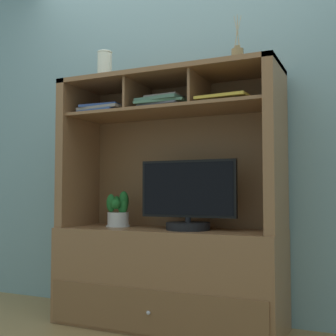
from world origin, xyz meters
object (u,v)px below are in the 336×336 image
at_px(diffuser_bottle, 238,57).
at_px(ceramic_vase, 105,66).
at_px(magazine_stack_centre, 105,110).
at_px(magazine_stack_right, 166,103).
at_px(media_console, 169,247).
at_px(potted_orchid, 119,212).
at_px(tv_monitor, 188,201).
at_px(magazine_stack_left, 227,101).

bearing_deg(diffuser_bottle, ceramic_vase, -179.16).
height_order(magazine_stack_centre, magazine_stack_right, magazine_stack_right).
distance_m(media_console, potted_orchid, 0.42).
bearing_deg(magazine_stack_centre, diffuser_bottle, 3.09).
xyz_separation_m(media_console, tv_monitor, (0.15, -0.05, 0.29)).
distance_m(media_console, magazine_stack_centre, 0.99).
xyz_separation_m(tv_monitor, magazine_stack_right, (-0.15, 0.01, 0.61)).
xyz_separation_m(magazine_stack_left, magazine_stack_right, (-0.41, 0.03, 0.02)).
bearing_deg(diffuser_bottle, tv_monitor, -175.44).
distance_m(tv_monitor, magazine_stack_right, 0.63).
xyz_separation_m(media_console, magazine_stack_left, (0.41, -0.06, 0.88)).
bearing_deg(potted_orchid, magazine_stack_centre, -130.90).
distance_m(magazine_stack_right, ceramic_vase, 0.54).
bearing_deg(magazine_stack_left, magazine_stack_right, 176.42).
height_order(tv_monitor, magazine_stack_left, magazine_stack_left).
relative_size(media_console, diffuser_bottle, 5.12).
bearing_deg(diffuser_bottle, magazine_stack_left, -142.11).
relative_size(media_console, magazine_stack_right, 4.73).
bearing_deg(magazine_stack_centre, potted_orchid, 49.10).
bearing_deg(potted_orchid, tv_monitor, -5.46).
relative_size(diffuser_bottle, ceramic_vase, 1.48).
height_order(potted_orchid, diffuser_bottle, diffuser_bottle).
bearing_deg(potted_orchid, media_console, -0.42).
height_order(tv_monitor, potted_orchid, tv_monitor).
height_order(tv_monitor, diffuser_bottle, diffuser_bottle).
bearing_deg(magazine_stack_left, tv_monitor, 176.02).
distance_m(magazine_stack_centre, ceramic_vase, 0.31).
xyz_separation_m(potted_orchid, magazine_stack_right, (0.37, -0.04, 0.69)).
relative_size(magazine_stack_right, diffuser_bottle, 1.08).
distance_m(magazine_stack_left, ceramic_vase, 0.92).
distance_m(magazine_stack_left, magazine_stack_right, 0.41).
bearing_deg(media_console, diffuser_bottle, -2.75).
xyz_separation_m(tv_monitor, diffuser_bottle, (0.31, 0.02, 0.85)).
bearing_deg(magazine_stack_right, magazine_stack_left, -3.58).
bearing_deg(tv_monitor, magazine_stack_centre, -177.69).
bearing_deg(magazine_stack_centre, media_console, 9.27).
height_order(magazine_stack_left, ceramic_vase, ceramic_vase).
distance_m(tv_monitor, magazine_stack_centre, 0.83).
relative_size(potted_orchid, diffuser_bottle, 0.77).
bearing_deg(magazine_stack_left, ceramic_vase, 178.08).
distance_m(magazine_stack_centre, magazine_stack_right, 0.43).
xyz_separation_m(magazine_stack_left, magazine_stack_centre, (-0.83, -0.01, 0.01)).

